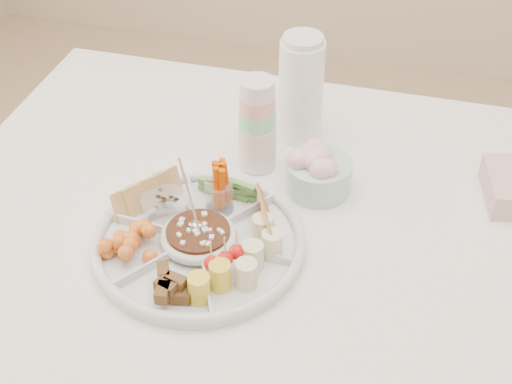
# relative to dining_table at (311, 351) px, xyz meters

# --- Properties ---
(dining_table) EXTENTS (1.52, 1.02, 0.76)m
(dining_table) POSITION_rel_dining_table_xyz_m (0.00, 0.00, 0.00)
(dining_table) COLOR white
(dining_table) RESTS_ON floor
(party_tray) EXTENTS (0.41, 0.41, 0.04)m
(party_tray) POSITION_rel_dining_table_xyz_m (-0.20, -0.12, 0.40)
(party_tray) COLOR silver
(party_tray) RESTS_ON dining_table
(bean_dip) EXTENTS (0.12, 0.12, 0.04)m
(bean_dip) POSITION_rel_dining_table_xyz_m (-0.20, -0.12, 0.41)
(bean_dip) COLOR #321F12
(bean_dip) RESTS_ON party_tray
(tortillas) EXTENTS (0.10, 0.10, 0.06)m
(tortillas) POSITION_rel_dining_table_xyz_m (-0.09, -0.06, 0.42)
(tortillas) COLOR #BF7B3A
(tortillas) RESTS_ON party_tray
(carrot_cucumber) EXTENTS (0.11, 0.11, 0.10)m
(carrot_cucumber) POSITION_rel_dining_table_xyz_m (-0.19, 0.01, 0.44)
(carrot_cucumber) COLOR #D34A00
(carrot_cucumber) RESTS_ON party_tray
(pita_raisins) EXTENTS (0.13, 0.13, 0.07)m
(pita_raisins) POSITION_rel_dining_table_xyz_m (-0.31, -0.04, 0.42)
(pita_raisins) COLOR tan
(pita_raisins) RESTS_ON party_tray
(cherries) EXTENTS (0.13, 0.13, 0.05)m
(cherries) POSITION_rel_dining_table_xyz_m (-0.32, -0.17, 0.42)
(cherries) COLOR #FF9D2E
(cherries) RESTS_ON party_tray
(granola_chunks) EXTENTS (0.10, 0.10, 0.04)m
(granola_chunks) POSITION_rel_dining_table_xyz_m (-0.21, -0.25, 0.42)
(granola_chunks) COLOR brown
(granola_chunks) RESTS_ON party_tray
(banana_tomato) EXTENTS (0.13, 0.13, 0.10)m
(banana_tomato) POSITION_rel_dining_table_xyz_m (-0.10, -0.19, 0.44)
(banana_tomato) COLOR #E4DA65
(banana_tomato) RESTS_ON party_tray
(cup_stack) EXTENTS (0.08, 0.08, 0.21)m
(cup_stack) POSITION_rel_dining_table_xyz_m (-0.17, 0.15, 0.49)
(cup_stack) COLOR silver
(cup_stack) RESTS_ON dining_table
(thermos) EXTENTS (0.12, 0.12, 0.24)m
(thermos) POSITION_rel_dining_table_xyz_m (-0.10, 0.28, 0.50)
(thermos) COLOR white
(thermos) RESTS_ON dining_table
(flower_bowl) EXTENTS (0.15, 0.15, 0.10)m
(flower_bowl) POSITION_rel_dining_table_xyz_m (-0.03, 0.11, 0.43)
(flower_bowl) COLOR #A1BAAE
(flower_bowl) RESTS_ON dining_table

